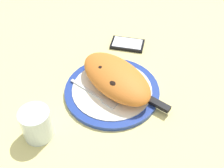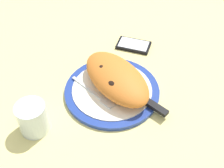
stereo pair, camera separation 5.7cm
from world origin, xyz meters
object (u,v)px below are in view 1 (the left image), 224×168
at_px(fork, 97,95).
at_px(water_glass, 37,126).
at_px(smartphone, 127,44).
at_px(knife, 145,98).
at_px(calzone, 115,77).
at_px(plate, 112,91).

height_order(fork, water_glass, water_glass).
bearing_deg(smartphone, knife, -38.72).
height_order(fork, smartphone, fork).
bearing_deg(calzone, fork, -98.39).
distance_m(fork, knife, 0.14).
height_order(calzone, water_glass, water_glass).
height_order(knife, smartphone, knife).
distance_m(plate, water_glass, 0.24).
bearing_deg(calzone, knife, 10.25).
height_order(calzone, fork, calzone).
distance_m(calzone, water_glass, 0.26).
bearing_deg(smartphone, water_glass, -80.82).
height_order(smartphone, water_glass, water_glass).
bearing_deg(fork, knife, 37.89).
bearing_deg(plate, calzone, 101.58).
xyz_separation_m(plate, calzone, (-0.00, 0.02, 0.04)).
bearing_deg(knife, fork, -142.11).
bearing_deg(fork, smartphone, 111.27).
relative_size(plate, knife, 1.24).
bearing_deg(plate, smartphone, 118.92).
bearing_deg(calzone, plate, -78.42).
xyz_separation_m(plate, water_glass, (-0.04, -0.24, 0.03)).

